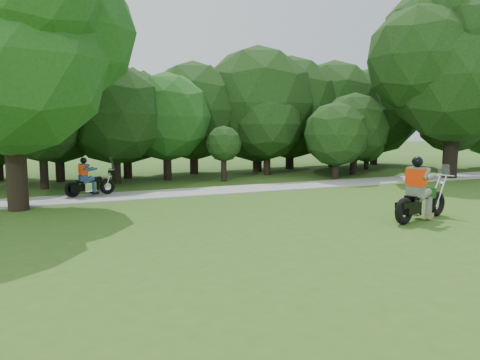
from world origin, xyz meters
TOP-DOWN VIEW (x-y plane):
  - ground at (0.00, 0.00)m, footprint 100.00×100.00m
  - walkway at (0.00, 8.00)m, footprint 60.00×2.20m
  - tree_line at (0.80, 14.66)m, footprint 39.02×11.21m
  - big_tree_west at (-10.54, 6.85)m, footprint 8.64×6.56m
  - big_tree_east at (10.46, 7.87)m, footprint 9.07×6.89m
  - chopper_motorcycle at (0.75, -0.30)m, footprint 2.72×1.25m
  - touring_motorcycle at (-8.06, 8.49)m, footprint 2.04×0.90m

SIDE VIEW (x-z plane):
  - ground at x=0.00m, z-range 0.00..0.00m
  - walkway at x=0.00m, z-range 0.00..0.06m
  - touring_motorcycle at x=-8.06m, z-range -0.15..1.41m
  - chopper_motorcycle at x=0.75m, z-range -0.26..1.72m
  - tree_line at x=0.80m, z-range -0.21..7.44m
  - big_tree_west at x=-10.54m, z-range 0.78..10.74m
  - big_tree_east at x=10.46m, z-range 0.80..11.26m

